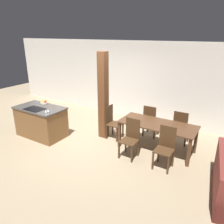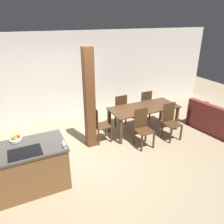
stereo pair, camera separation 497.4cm
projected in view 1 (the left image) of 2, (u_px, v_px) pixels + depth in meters
The scene contains 13 objects.
ground_plane at pixel (91, 141), 6.28m from camera, with size 16.00×16.00×0.00m, color #9E896B.
wall_back at pixel (131, 80), 7.80m from camera, with size 11.20×0.08×2.70m.
kitchen_island at pixel (41, 122), 6.50m from camera, with size 1.46×0.84×0.91m.
fruit_bowl at pixel (44, 102), 6.61m from camera, with size 0.22×0.22×0.11m.
wine_glass_near at pixel (46, 111), 5.70m from camera, with size 0.06×0.06×0.13m.
wine_glass_middle at pixel (48, 111), 5.77m from camera, with size 0.06×0.06×0.13m.
dining_table at pixel (157, 127), 5.63m from camera, with size 1.96×0.85×0.74m.
dining_chair_near_left at pixel (130, 138), 5.38m from camera, with size 0.40×0.40×0.98m.
dining_chair_near_right at pixel (165, 147), 4.95m from camera, with size 0.40×0.40×0.98m.
dining_chair_far_left at pixel (150, 121), 6.41m from camera, with size 0.40×0.40×0.98m.
dining_chair_far_right at pixel (181, 127), 5.98m from camera, with size 0.40×0.40×0.98m.
dining_chair_head_end at pixel (112, 122), 6.35m from camera, with size 0.40×0.40×0.98m.
timber_post at pixel (103, 96), 6.18m from camera, with size 0.23×0.23×2.48m.
Camera 1 is at (3.47, -4.45, 2.95)m, focal length 35.00 mm.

